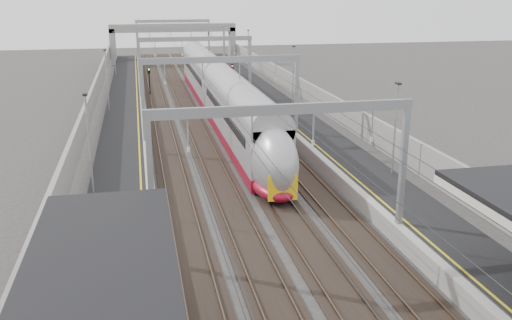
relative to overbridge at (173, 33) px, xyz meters
name	(u,v)px	position (x,y,z in m)	size (l,w,h in m)	color
platform_left	(125,139)	(-8.00, -55.00, -4.81)	(4.00, 120.00, 1.00)	black
platform_right	(305,129)	(8.00, -55.00, -4.81)	(4.00, 120.00, 1.00)	black
tracks	(218,139)	(0.00, -55.00, -5.26)	(11.40, 140.00, 0.20)	black
overhead_line	(207,61)	(0.00, -48.38, 0.83)	(13.00, 140.00, 6.60)	gray
overbridge	(173,33)	(0.00, 0.00, 0.00)	(22.00, 2.20, 6.90)	gray
wall_left	(85,128)	(-11.20, -55.00, -3.71)	(0.30, 120.00, 3.20)	gray
wall_right	(339,116)	(11.20, -55.00, -3.71)	(0.30, 120.00, 3.20)	gray
train	(222,99)	(1.50, -47.95, -3.09)	(2.88, 52.53, 4.55)	maroon
signal_green	(149,76)	(-5.20, -31.74, -2.89)	(0.32, 0.32, 3.48)	black
signal_red_near	(211,69)	(3.20, -26.74, -2.89)	(0.32, 0.32, 3.48)	black
signal_red_far	(232,72)	(5.40, -30.65, -2.89)	(0.32, 0.32, 3.48)	black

